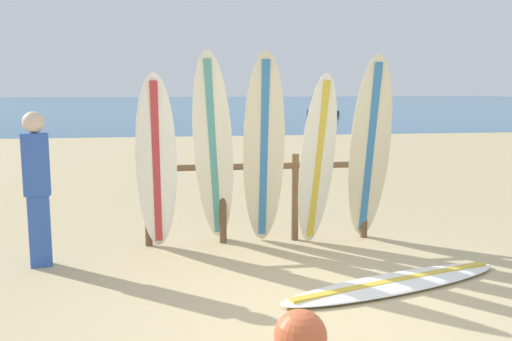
{
  "coord_description": "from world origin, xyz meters",
  "views": [
    {
      "loc": [
        -1.28,
        -4.38,
        2.0
      ],
      "look_at": [
        -0.25,
        2.87,
        0.89
      ],
      "focal_mm": 39.09,
      "sensor_mm": 36.0,
      "label": 1
    }
  ],
  "objects_px": {
    "surfboard_leaning_center_left": "(264,152)",
    "small_boat_offshore": "(323,112)",
    "surfboard_lying_on_sand": "(396,283)",
    "surfboard_leaning_left": "(213,152)",
    "surfboard_leaning_center_right": "(369,152)",
    "surfboard_rack": "(259,188)",
    "surfboard_leaning_center": "(317,162)",
    "beachgoer_standing": "(37,182)",
    "surfboard_leaning_far_left": "(156,165)",
    "beach_ball": "(300,336)"
  },
  "relations": [
    {
      "from": "surfboard_leaning_center_left",
      "to": "small_boat_offshore",
      "type": "xyz_separation_m",
      "value": [
        8.81,
        30.39,
        -0.95
      ]
    },
    {
      "from": "surfboard_lying_on_sand",
      "to": "surfboard_leaning_left",
      "type": "bearing_deg",
      "value": 137.64
    },
    {
      "from": "surfboard_leaning_left",
      "to": "surfboard_leaning_center_right",
      "type": "bearing_deg",
      "value": -2.57
    },
    {
      "from": "surfboard_rack",
      "to": "surfboard_leaning_center",
      "type": "bearing_deg",
      "value": -26.62
    },
    {
      "from": "surfboard_leaning_center_right",
      "to": "surfboard_lying_on_sand",
      "type": "relative_size",
      "value": 0.89
    },
    {
      "from": "surfboard_leaning_center_right",
      "to": "beachgoer_standing",
      "type": "bearing_deg",
      "value": -175.61
    },
    {
      "from": "surfboard_leaning_center_right",
      "to": "small_boat_offshore",
      "type": "distance_m",
      "value": 31.35
    },
    {
      "from": "surfboard_rack",
      "to": "surfboard_leaning_far_left",
      "type": "bearing_deg",
      "value": -163.4
    },
    {
      "from": "surfboard_rack",
      "to": "surfboard_leaning_left",
      "type": "xyz_separation_m",
      "value": [
        -0.6,
        -0.26,
        0.5
      ]
    },
    {
      "from": "surfboard_lying_on_sand",
      "to": "beachgoer_standing",
      "type": "relative_size",
      "value": 1.55
    },
    {
      "from": "surfboard_rack",
      "to": "beach_ball",
      "type": "bearing_deg",
      "value": -93.07
    },
    {
      "from": "surfboard_leaning_center_right",
      "to": "small_boat_offshore",
      "type": "bearing_deg",
      "value": 76.17
    },
    {
      "from": "surfboard_leaning_center",
      "to": "surfboard_leaning_center_left",
      "type": "bearing_deg",
      "value": 177.79
    },
    {
      "from": "surfboard_leaning_center_right",
      "to": "surfboard_leaning_left",
      "type": "bearing_deg",
      "value": 177.43
    },
    {
      "from": "surfboard_rack",
      "to": "beach_ball",
      "type": "height_order",
      "value": "surfboard_rack"
    },
    {
      "from": "surfboard_lying_on_sand",
      "to": "small_boat_offshore",
      "type": "relative_size",
      "value": 0.99
    },
    {
      "from": "beachgoer_standing",
      "to": "beach_ball",
      "type": "relative_size",
      "value": 4.4
    },
    {
      "from": "small_boat_offshore",
      "to": "surfboard_rack",
      "type": "bearing_deg",
      "value": -106.34
    },
    {
      "from": "surfboard_leaning_center",
      "to": "beach_ball",
      "type": "distance_m",
      "value": 3.12
    },
    {
      "from": "surfboard_leaning_center_left",
      "to": "beach_ball",
      "type": "height_order",
      "value": "surfboard_leaning_center_left"
    },
    {
      "from": "surfboard_lying_on_sand",
      "to": "beachgoer_standing",
      "type": "distance_m",
      "value": 3.98
    },
    {
      "from": "surfboard_leaning_far_left",
      "to": "small_boat_offshore",
      "type": "height_order",
      "value": "surfboard_leaning_far_left"
    },
    {
      "from": "beach_ball",
      "to": "small_boat_offshore",
      "type": "bearing_deg",
      "value": 74.88
    },
    {
      "from": "surfboard_leaning_left",
      "to": "surfboard_leaning_center_left",
      "type": "height_order",
      "value": "surfboard_leaning_left"
    },
    {
      "from": "beachgoer_standing",
      "to": "small_boat_offshore",
      "type": "height_order",
      "value": "beachgoer_standing"
    },
    {
      "from": "surfboard_leaning_left",
      "to": "beach_ball",
      "type": "bearing_deg",
      "value": -81.73
    },
    {
      "from": "surfboard_lying_on_sand",
      "to": "beachgoer_standing",
      "type": "height_order",
      "value": "beachgoer_standing"
    },
    {
      "from": "surfboard_leaning_left",
      "to": "surfboard_leaning_center",
      "type": "relative_size",
      "value": 1.12
    },
    {
      "from": "surfboard_leaning_left",
      "to": "small_boat_offshore",
      "type": "bearing_deg",
      "value": 72.75
    },
    {
      "from": "surfboard_leaning_far_left",
      "to": "small_boat_offshore",
      "type": "bearing_deg",
      "value": 71.66
    },
    {
      "from": "surfboard_leaning_center_left",
      "to": "beachgoer_standing",
      "type": "relative_size",
      "value": 1.39
    },
    {
      "from": "surfboard_leaning_left",
      "to": "surfboard_leaning_center",
      "type": "distance_m",
      "value": 1.28
    },
    {
      "from": "beachgoer_standing",
      "to": "surfboard_lying_on_sand",
      "type": "bearing_deg",
      "value": -17.78
    },
    {
      "from": "surfboard_leaning_center",
      "to": "beach_ball",
      "type": "height_order",
      "value": "surfboard_leaning_center"
    },
    {
      "from": "surfboard_leaning_center_right",
      "to": "surfboard_leaning_center",
      "type": "bearing_deg",
      "value": 179.04
    },
    {
      "from": "surfboard_leaning_far_left",
      "to": "small_boat_offshore",
      "type": "xyz_separation_m",
      "value": [
        10.1,
        30.46,
        -0.82
      ]
    },
    {
      "from": "surfboard_leaning_far_left",
      "to": "surfboard_leaning_center_left",
      "type": "xyz_separation_m",
      "value": [
        1.29,
        0.07,
        0.12
      ]
    },
    {
      "from": "small_boat_offshore",
      "to": "beach_ball",
      "type": "bearing_deg",
      "value": -105.12
    },
    {
      "from": "surfboard_rack",
      "to": "surfboard_leaning_left",
      "type": "bearing_deg",
      "value": -156.54
    },
    {
      "from": "surfboard_leaning_center_left",
      "to": "beachgoer_standing",
      "type": "distance_m",
      "value": 2.61
    },
    {
      "from": "surfboard_lying_on_sand",
      "to": "beachgoer_standing",
      "type": "xyz_separation_m",
      "value": [
        -3.69,
        1.18,
        0.92
      ]
    },
    {
      "from": "surfboard_leaning_far_left",
      "to": "surfboard_leaning_center_left",
      "type": "height_order",
      "value": "surfboard_leaning_center_left"
    },
    {
      "from": "surfboard_leaning_center_right",
      "to": "surfboard_lying_on_sand",
      "type": "xyz_separation_m",
      "value": [
        -0.21,
        -1.48,
        -1.15
      ]
    },
    {
      "from": "surfboard_leaning_far_left",
      "to": "beachgoer_standing",
      "type": "bearing_deg",
      "value": -168.35
    },
    {
      "from": "surfboard_leaning_center",
      "to": "surfboard_lying_on_sand",
      "type": "height_order",
      "value": "surfboard_leaning_center"
    },
    {
      "from": "surfboard_rack",
      "to": "surfboard_leaning_far_left",
      "type": "distance_m",
      "value": 1.39
    },
    {
      "from": "surfboard_leaning_far_left",
      "to": "beach_ball",
      "type": "distance_m",
      "value": 3.16
    },
    {
      "from": "surfboard_leaning_far_left",
      "to": "surfboard_lying_on_sand",
      "type": "distance_m",
      "value": 2.99
    },
    {
      "from": "beachgoer_standing",
      "to": "surfboard_leaning_left",
      "type": "bearing_deg",
      "value": 11.11
    },
    {
      "from": "surfboard_rack",
      "to": "surfboard_leaning_center_right",
      "type": "relative_size",
      "value": 1.23
    }
  ]
}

